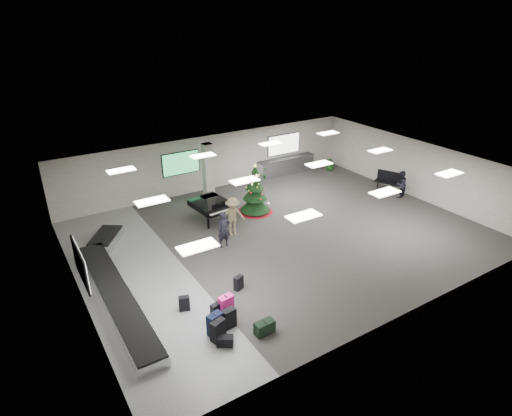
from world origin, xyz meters
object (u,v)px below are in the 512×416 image
christmas_tree (255,195)px  bench (391,180)px  traveler_b (233,217)px  traveler_bench (401,184)px  baggage_carousel (114,283)px  grand_piano (211,205)px  service_counter (286,166)px  pink_suitcase (226,306)px  potted_plant_left (264,173)px  potted_plant_right (330,164)px  traveler_a (224,230)px

christmas_tree → bench: 8.49m
traveler_b → traveler_bench: (10.13, -1.09, -0.16)m
baggage_carousel → grand_piano: bearing=29.2°
service_counter → pink_suitcase: 14.47m
potted_plant_left → potted_plant_right: 4.75m
christmas_tree → potted_plant_left: christmas_tree is taller
pink_suitcase → grand_piano: (2.93, 6.93, 0.44)m
potted_plant_right → bench: bearing=-80.7°
traveler_bench → baggage_carousel: bearing=-16.8°
baggage_carousel → christmas_tree: (8.14, 2.94, 0.70)m
baggage_carousel → potted_plant_left: bearing=30.8°
potted_plant_left → potted_plant_right: bearing=-10.1°
pink_suitcase → traveler_b: (3.10, 5.05, 0.53)m
traveler_a → traveler_b: (0.87, 0.75, 0.11)m
service_counter → traveler_b: 8.78m
baggage_carousel → pink_suitcase: 4.67m
service_counter → potted_plant_right: 3.05m
traveler_bench → potted_plant_right: 5.52m
grand_piano → traveler_b: bearing=-91.2°
baggage_carousel → grand_piano: size_ratio=4.38×
service_counter → traveler_b: traveler_b is taller
christmas_tree → potted_plant_right: size_ratio=3.13×
service_counter → potted_plant_left: service_counter is taller
pink_suitcase → traveler_a: size_ratio=0.50×
pink_suitcase → potted_plant_right: 15.99m
christmas_tree → potted_plant_right: christmas_tree is taller
pink_suitcase → traveler_a: bearing=53.4°
bench → traveler_bench: 1.10m
grand_piano → baggage_carousel: bearing=-157.0°
service_counter → traveler_bench: bearing=-63.6°
service_counter → potted_plant_left: 1.80m
christmas_tree → traveler_a: bearing=-142.7°
bench → traveler_b: bearing=155.8°
pink_suitcase → christmas_tree: bearing=42.2°
traveler_a → traveler_b: 1.15m
baggage_carousel → potted_plant_left: size_ratio=11.12×
bench → traveler_a: traveler_a is taller
potted_plant_left → traveler_a: bearing=-135.0°
christmas_tree → traveler_bench: bearing=-18.8°
traveler_bench → christmas_tree: bearing=-36.4°
baggage_carousel → potted_plant_left: potted_plant_left is taller
service_counter → traveler_bench: traveler_bench is taller
traveler_a → traveler_bench: (11.00, -0.34, -0.05)m
baggage_carousel → bench: size_ratio=5.43×
traveler_bench → grand_piano: bearing=-33.8°
bench → traveler_bench: (-0.40, -1.01, 0.17)m
potted_plant_right → potted_plant_left: bearing=169.9°
pink_suitcase → traveler_a: traveler_a is taller
christmas_tree → traveler_b: 2.74m
bench → potted_plant_right: bench is taller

